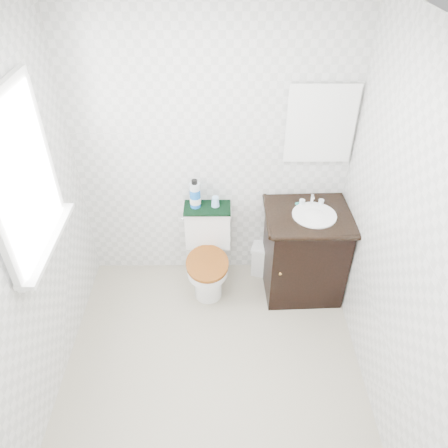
{
  "coord_description": "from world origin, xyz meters",
  "views": [
    {
      "loc": [
        0.07,
        -1.88,
        2.83
      ],
      "look_at": [
        0.09,
        0.75,
        0.84
      ],
      "focal_mm": 35.0,
      "sensor_mm": 36.0,
      "label": 1
    }
  ],
  "objects_px": {
    "mouthwash_bottle": "(195,195)",
    "cup": "(215,202)",
    "toilet": "(208,255)",
    "trash_bin": "(263,260)",
    "vanity": "(304,251)"
  },
  "relations": [
    {
      "from": "trash_bin",
      "to": "mouthwash_bottle",
      "type": "distance_m",
      "value": 0.93
    },
    {
      "from": "mouthwash_bottle",
      "to": "cup",
      "type": "relative_size",
      "value": 2.95
    },
    {
      "from": "vanity",
      "to": "mouthwash_bottle",
      "type": "distance_m",
      "value": 1.03
    },
    {
      "from": "mouthwash_bottle",
      "to": "cup",
      "type": "xyz_separation_m",
      "value": [
        0.16,
        0.01,
        -0.07
      ]
    },
    {
      "from": "toilet",
      "to": "trash_bin",
      "type": "relative_size",
      "value": 2.37
    },
    {
      "from": "trash_bin",
      "to": "toilet",
      "type": "bearing_deg",
      "value": -165.55
    },
    {
      "from": "vanity",
      "to": "trash_bin",
      "type": "relative_size",
      "value": 2.96
    },
    {
      "from": "toilet",
      "to": "mouthwash_bottle",
      "type": "xyz_separation_m",
      "value": [
        -0.1,
        0.13,
        0.54
      ]
    },
    {
      "from": "vanity",
      "to": "toilet",
      "type": "bearing_deg",
      "value": 175.26
    },
    {
      "from": "toilet",
      "to": "cup",
      "type": "distance_m",
      "value": 0.49
    },
    {
      "from": "trash_bin",
      "to": "mouthwash_bottle",
      "type": "relative_size",
      "value": 1.22
    },
    {
      "from": "vanity",
      "to": "cup",
      "type": "height_order",
      "value": "vanity"
    },
    {
      "from": "trash_bin",
      "to": "cup",
      "type": "bearing_deg",
      "value": 178.89
    },
    {
      "from": "toilet",
      "to": "vanity",
      "type": "height_order",
      "value": "vanity"
    },
    {
      "from": "vanity",
      "to": "mouthwash_bottle",
      "type": "relative_size",
      "value": 3.62
    }
  ]
}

